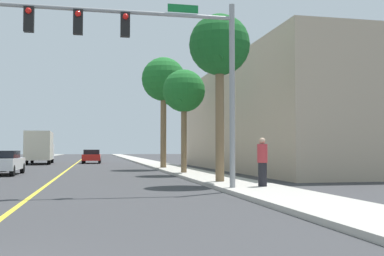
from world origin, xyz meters
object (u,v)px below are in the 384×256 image
object	(u,v)px
palm_mid	(184,92)
delivery_truck	(40,147)
car_red	(92,156)
traffic_signal_mast	(150,48)
pedestrian	(262,162)
car_white	(3,162)
palm_far	(164,81)
palm_near	(219,48)

from	to	relation	value
palm_mid	delivery_truck	distance (m)	25.25
palm_mid	delivery_truck	xyz separation A→B (m)	(-10.66, 22.67, -3.16)
palm_mid	car_red	size ratio (longest dim) A/B	1.40
traffic_signal_mast	pedestrian	distance (m)	5.79
palm_mid	car_white	world-z (taller)	palm_mid
palm_mid	car_red	distance (m)	24.91
car_white	palm_mid	bearing A→B (deg)	-11.98
delivery_truck	pedestrian	distance (m)	35.10
palm_mid	car_white	bearing A→B (deg)	167.76
palm_far	car_red	world-z (taller)	palm_far
car_red	car_white	bearing A→B (deg)	-101.03
traffic_signal_mast	car_white	world-z (taller)	traffic_signal_mast
traffic_signal_mast	car_white	size ratio (longest dim) A/B	1.99
palm_near	palm_mid	size ratio (longest dim) A/B	1.18
traffic_signal_mast	delivery_truck	xyz separation A→B (m)	(-7.40, 33.36, -3.29)
palm_near	car_white	bearing A→B (deg)	136.89
delivery_truck	palm_near	bearing A→B (deg)	-72.56
pedestrian	palm_near	bearing A→B (deg)	162.47
car_white	palm_far	bearing A→B (deg)	27.56
pedestrian	car_white	bearing A→B (deg)	-171.98
car_red	pedestrian	distance (m)	35.00
car_red	delivery_truck	world-z (taller)	delivery_truck
delivery_truck	traffic_signal_mast	bearing A→B (deg)	-79.64
car_white	car_red	distance (m)	22.25
palm_far	car_white	bearing A→B (deg)	-152.70
palm_near	pedestrian	bearing A→B (deg)	-73.78
palm_far	car_red	size ratio (longest dim) A/B	1.92
traffic_signal_mast	palm_near	distance (m)	4.66
traffic_signal_mast	car_red	xyz separation A→B (m)	(-2.20, 34.65, -4.27)
palm_far	car_red	xyz separation A→B (m)	(-5.36, 16.37, -5.94)
palm_mid	car_white	distance (m)	11.43
traffic_signal_mast	pedestrian	bearing A→B (deg)	3.28
palm_near	car_white	size ratio (longest dim) A/B	1.57
traffic_signal_mast	delivery_truck	size ratio (longest dim) A/B	1.05
traffic_signal_mast	pedestrian	world-z (taller)	traffic_signal_mast
car_white	delivery_truck	bearing A→B (deg)	90.94
car_white	pedestrian	world-z (taller)	pedestrian
car_white	pedestrian	distance (m)	17.05
palm_far	car_white	distance (m)	13.04
traffic_signal_mast	palm_far	size ratio (longest dim) A/B	1.10
palm_far	car_white	xyz separation A→B (m)	(-10.32, -5.33, -5.93)
palm_near	pedestrian	size ratio (longest dim) A/B	4.01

